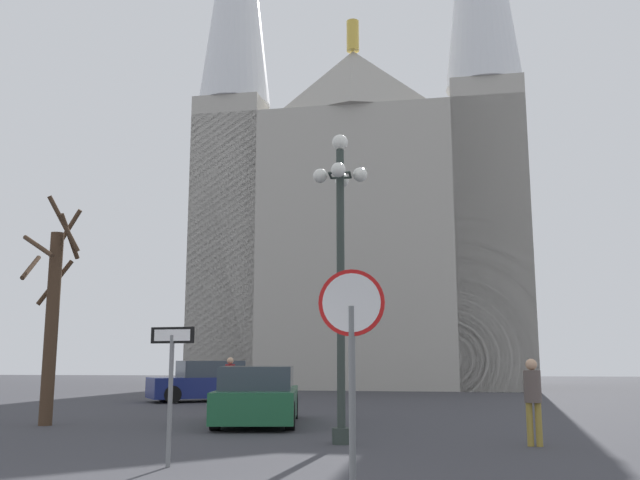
{
  "coord_description": "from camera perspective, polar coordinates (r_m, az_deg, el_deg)",
  "views": [
    {
      "loc": [
        3.16,
        -6.87,
        1.6
      ],
      "look_at": [
        0.35,
        17.39,
        5.82
      ],
      "focal_mm": 38.66,
      "sensor_mm": 36.0,
      "label": 1
    }
  ],
  "objects": [
    {
      "name": "pedestrian_standing",
      "position": [
        13.82,
        17.19,
        -12.02
      ],
      "size": [
        0.32,
        0.32,
        1.6
      ],
      "color": "olive",
      "rests_on": "ground"
    },
    {
      "name": "one_way_arrow_sign",
      "position": [
        10.97,
        -12.22,
        -10.77
      ],
      "size": [
        0.74,
        0.18,
        2.09
      ],
      "color": "slate",
      "rests_on": "ground"
    },
    {
      "name": "pedestrian_walking",
      "position": [
        23.25,
        -7.47,
        -11.22
      ],
      "size": [
        0.32,
        0.32,
        1.65
      ],
      "color": "black",
      "rests_on": "ground"
    },
    {
      "name": "parked_car_far_green",
      "position": [
        17.69,
        -5.15,
        -12.78
      ],
      "size": [
        2.45,
        4.74,
        1.42
      ],
      "color": "#1E5B38",
      "rests_on": "ground"
    },
    {
      "name": "bare_tree",
      "position": [
        18.56,
        -21.3,
        -5.66
      ],
      "size": [
        1.42,
        1.35,
        5.63
      ],
      "color": "#473323",
      "rests_on": "ground"
    },
    {
      "name": "parked_car_near_navy",
      "position": [
        27.32,
        -9.42,
        -11.54
      ],
      "size": [
        4.48,
        3.69,
        1.53
      ],
      "color": "navy",
      "rests_on": "ground"
    },
    {
      "name": "cathedral",
      "position": [
        41.54,
        3.6,
        2.31
      ],
      "size": [
        19.13,
        13.64,
        35.5
      ],
      "color": "#ADA89E",
      "rests_on": "ground"
    },
    {
      "name": "stop_sign",
      "position": [
        8.07,
        2.64,
        -7.99
      ],
      "size": [
        0.78,
        0.1,
        2.64
      ],
      "color": "slate",
      "rests_on": "ground"
    },
    {
      "name": "street_lamp",
      "position": [
        13.72,
        1.71,
        -1.12
      ],
      "size": [
        1.11,
        1.11,
        6.14
      ],
      "color": "#2D3833",
      "rests_on": "ground"
    }
  ]
}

